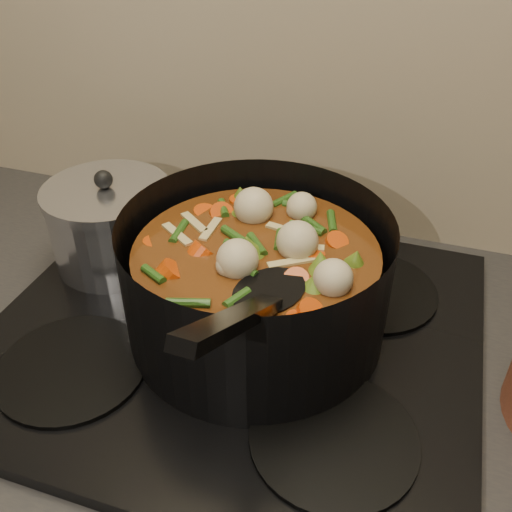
% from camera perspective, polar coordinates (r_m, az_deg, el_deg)
% --- Properties ---
extents(stovetop, '(0.62, 0.54, 0.03)m').
position_cam_1_polar(stovetop, '(0.76, -2.18, -7.65)').
color(stovetop, black).
rests_on(stovetop, counter).
extents(stockpot, '(0.39, 0.48, 0.24)m').
position_cam_1_polar(stockpot, '(0.70, 0.00, -2.58)').
color(stockpot, black).
rests_on(stockpot, stovetop).
extents(saucepan, '(0.18, 0.18, 0.15)m').
position_cam_1_polar(saucepan, '(0.86, -14.28, 3.10)').
color(saucepan, silver).
rests_on(saucepan, stovetop).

